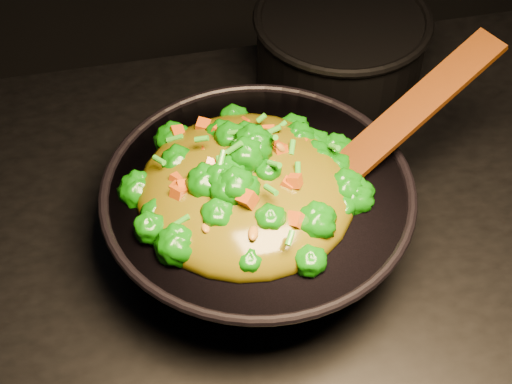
{
  "coord_description": "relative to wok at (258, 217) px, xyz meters",
  "views": [
    {
      "loc": [
        -0.22,
        -0.53,
        1.67
      ],
      "look_at": [
        -0.09,
        0.07,
        0.98
      ],
      "focal_mm": 55.0,
      "sensor_mm": 36.0,
      "label": 1
    }
  ],
  "objects": [
    {
      "name": "spatula",
      "position": [
        0.18,
        0.04,
        0.1
      ],
      "size": [
        0.26,
        0.15,
        0.11
      ],
      "primitive_type": "cube",
      "rotation": [
        0.0,
        -0.38,
        0.42
      ],
      "color": "#331304",
      "rests_on": "wok"
    },
    {
      "name": "wok",
      "position": [
        0.0,
        0.0,
        0.0
      ],
      "size": [
        0.45,
        0.45,
        0.1
      ],
      "primitive_type": null,
      "rotation": [
        0.0,
        0.0,
        0.35
      ],
      "color": "black",
      "rests_on": "stovetop"
    },
    {
      "name": "stir_fry",
      "position": [
        -0.01,
        -0.0,
        0.09
      ],
      "size": [
        0.3,
        0.3,
        0.09
      ],
      "primitive_type": null,
      "rotation": [
        0.0,
        0.0,
        -0.22
      ],
      "color": "#0F6207",
      "rests_on": "wok"
    },
    {
      "name": "back_pot",
      "position": [
        0.17,
        0.26,
        0.02
      ],
      "size": [
        0.31,
        0.31,
        0.14
      ],
      "primitive_type": "cylinder",
      "rotation": [
        0.0,
        0.0,
        0.37
      ],
      "color": "black",
      "rests_on": "stovetop"
    }
  ]
}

